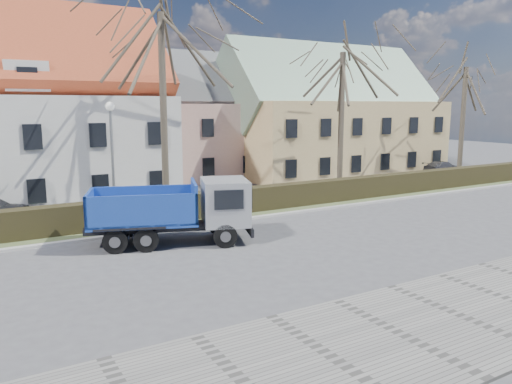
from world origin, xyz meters
TOP-DOWN VIEW (x-y plane):
  - ground at (0.00, 0.00)m, footprint 120.00×120.00m
  - sidewalk_near at (0.00, -8.50)m, footprint 80.00×5.00m
  - curb_far at (0.00, 4.60)m, footprint 80.00×0.30m
  - grass_strip at (0.00, 6.20)m, footprint 80.00×3.00m
  - hedge at (0.00, 6.00)m, footprint 60.00×0.90m
  - building_pink at (4.00, 20.00)m, footprint 10.80×8.80m
  - building_yellow at (16.00, 17.00)m, footprint 18.80×10.80m
  - tree_1 at (-2.00, 8.50)m, footprint 9.20×9.20m
  - tree_2 at (10.00, 8.50)m, footprint 8.00×8.00m
  - tree_3 at (22.00, 8.50)m, footprint 7.60×7.60m
  - dump_truck at (-4.27, 2.46)m, footprint 7.28×4.65m
  - streetlight at (-5.15, 7.00)m, footprint 0.46×0.46m
  - cart_frame at (-5.26, 4.28)m, footprint 0.70×0.43m
  - parked_car_b at (23.15, 11.00)m, footprint 3.95×1.88m

SIDE VIEW (x-z plane):
  - ground at x=0.00m, z-range 0.00..0.00m
  - sidewalk_near at x=0.00m, z-range 0.00..0.08m
  - grass_strip at x=0.00m, z-range 0.00..0.10m
  - curb_far at x=0.00m, z-range 0.00..0.12m
  - cart_frame at x=-5.26m, z-range 0.00..0.61m
  - parked_car_b at x=23.15m, z-range 0.00..1.11m
  - hedge at x=0.00m, z-range 0.00..1.30m
  - dump_truck at x=-4.27m, z-range 0.00..2.73m
  - streetlight at x=-5.15m, z-range 0.00..5.91m
  - building_pink at x=4.00m, z-range 0.00..8.00m
  - building_yellow at x=16.00m, z-range 0.00..8.50m
  - tree_3 at x=22.00m, z-range 0.00..10.45m
  - tree_2 at x=10.00m, z-range 0.00..11.00m
  - tree_1 at x=-2.00m, z-range 0.00..12.65m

